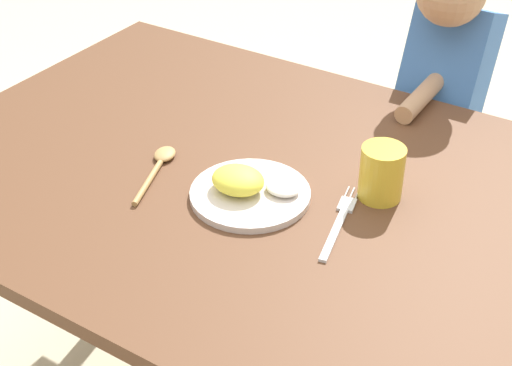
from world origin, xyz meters
TOP-DOWN VIEW (x-y plane):
  - dining_table at (0.00, 0.00)m, footprint 1.39×0.96m
  - plate at (0.01, -0.07)m, footprint 0.23×0.23m
  - fork at (0.20, -0.05)m, footprint 0.07×0.22m
  - spoon at (-0.19, -0.07)m, footprint 0.09×0.20m
  - drinking_cup at (0.22, 0.07)m, footprint 0.08×0.08m
  - person at (0.15, 0.62)m, footprint 0.20×0.39m

SIDE VIEW (x-z plane):
  - person at x=0.15m, z-range 0.01..1.05m
  - dining_table at x=0.00m, z-range 0.29..1.02m
  - fork at x=0.20m, z-range 0.72..0.73m
  - spoon at x=-0.19m, z-range 0.72..0.74m
  - plate at x=0.01m, z-range 0.71..0.77m
  - drinking_cup at x=0.22m, z-range 0.72..0.83m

